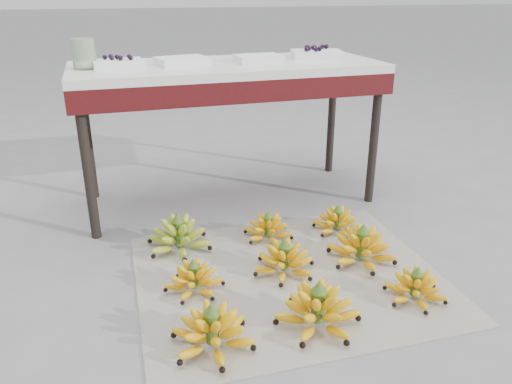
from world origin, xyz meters
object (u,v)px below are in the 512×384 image
object	(u,v)px
tray_right	(258,59)
bunch_front_right	(415,288)
bunch_front_center	(318,310)
glass_jar	(84,54)
bunch_back_center	(268,229)
bunch_mid_center	(284,261)
bunch_front_left	(212,332)
bunch_mid_left	(194,280)
bunch_mid_right	(362,248)
bunch_back_right	(337,222)
tray_far_right	(317,54)
bunch_back_left	(179,237)
tray_far_left	(118,63)
newspaper_mat	(289,277)
vendor_table	(228,80)
tray_left	(182,61)

from	to	relation	value
tray_right	bunch_front_right	bearing A→B (deg)	-77.13
bunch_front_center	bunch_front_right	size ratio (longest dim) A/B	1.49
glass_jar	bunch_back_center	bearing A→B (deg)	-36.01
bunch_mid_center	bunch_front_left	bearing A→B (deg)	-125.15
bunch_mid_left	glass_jar	distance (m)	1.23
bunch_mid_right	tray_right	distance (m)	1.13
bunch_back_right	bunch_front_left	bearing A→B (deg)	-163.72
bunch_front_right	bunch_mid_right	world-z (taller)	bunch_mid_right
bunch_front_center	tray_far_right	distance (m)	1.54
bunch_back_center	tray_far_right	size ratio (longest dim) A/B	0.88
bunch_front_right	glass_jar	bearing A→B (deg)	138.46
bunch_front_left	bunch_mid_left	distance (m)	0.35
bunch_front_left	bunch_front_center	world-z (taller)	bunch_front_center
bunch_back_left	tray_right	size ratio (longest dim) A/B	1.53
bunch_back_right	tray_right	distance (m)	0.95
bunch_front_center	bunch_mid_center	xyz separation A→B (m)	(0.01, 0.37, -0.01)
bunch_front_center	bunch_mid_right	world-z (taller)	bunch_front_center
bunch_front_right	bunch_mid_center	xyz separation A→B (m)	(-0.42, 0.34, 0.01)
bunch_back_left	bunch_front_center	bearing A→B (deg)	-76.79
bunch_front_right	tray_far_right	size ratio (longest dim) A/B	0.84
bunch_front_left	bunch_back_center	bearing A→B (deg)	37.34
bunch_front_right	bunch_back_center	world-z (taller)	same
tray_right	tray_far_left	bearing A→B (deg)	178.64
newspaper_mat	bunch_back_left	distance (m)	0.55
vendor_table	tray_far_left	size ratio (longest dim) A/B	6.24
newspaper_mat	bunch_front_center	bearing A→B (deg)	-93.28
glass_jar	bunch_back_right	bearing A→B (deg)	-27.72
bunch_mid_left	bunch_back_center	distance (m)	0.55
bunch_mid_right	bunch_back_center	distance (m)	0.46
tray_far_left	tray_right	bearing A→B (deg)	-1.36
bunch_back_center	bunch_back_right	xyz separation A→B (m)	(0.35, -0.03, 0.00)
tray_left	newspaper_mat	bearing A→B (deg)	-73.83
bunch_back_left	vendor_table	distance (m)	0.89
bunch_front_left	tray_right	distance (m)	1.51
tray_left	glass_jar	bearing A→B (deg)	178.22
bunch_front_left	vendor_table	distance (m)	1.43
newspaper_mat	bunch_back_right	world-z (taller)	bunch_back_right
glass_jar	tray_right	bearing A→B (deg)	-1.93
bunch_back_left	glass_jar	distance (m)	0.99
bunch_mid_center	newspaper_mat	bearing A→B (deg)	-67.58
bunch_mid_center	glass_jar	size ratio (longest dim) A/B	2.24
bunch_mid_right	vendor_table	xyz separation A→B (m)	(-0.37, 0.87, 0.61)
bunch_front_left	tray_far_right	world-z (taller)	tray_far_right
bunch_front_left	bunch_back_right	distance (m)	1.03
bunch_mid_center	tray_far_right	xyz separation A→B (m)	(0.50, 0.89, 0.73)
bunch_mid_left	bunch_mid_right	bearing A→B (deg)	19.56
bunch_front_right	tray_far_right	xyz separation A→B (m)	(0.09, 1.22, 0.74)
tray_far_right	bunch_mid_right	bearing A→B (deg)	-99.01
tray_far_left	newspaper_mat	bearing A→B (deg)	-57.33
bunch_front_center	tray_far_left	world-z (taller)	tray_far_left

